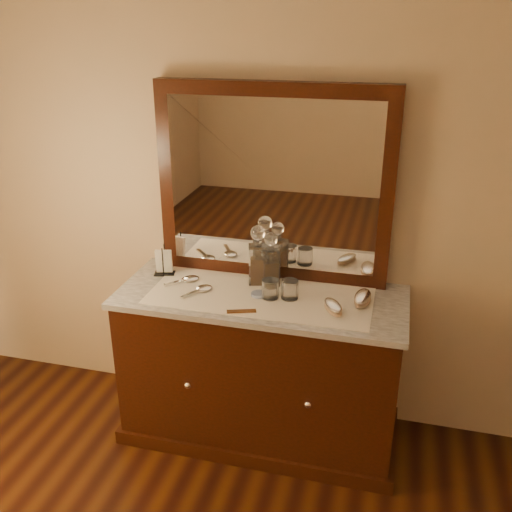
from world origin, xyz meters
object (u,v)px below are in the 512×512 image
napkin_rack (164,263)px  decanter_right (271,264)px  hand_mirror_inner (201,289)px  hand_mirror_outer (187,279)px  dresser_cabinet (261,369)px  brush_far (363,298)px  pin_dish (259,294)px  brush_near (333,307)px  comb (241,311)px  decanter_left (258,261)px  mirror_frame (273,184)px

napkin_rack → decanter_right: size_ratio=0.57×
hand_mirror_inner → hand_mirror_outer: bearing=139.8°
dresser_cabinet → napkin_rack: (-0.56, 0.11, 0.50)m
brush_far → hand_mirror_inner: brush_far is taller
dresser_cabinet → pin_dish: 0.45m
napkin_rack → brush_near: napkin_rack is taller
napkin_rack → brush_near: bearing=-11.8°
brush_far → pin_dish: bearing=-174.2°
dresser_cabinet → hand_mirror_outer: bearing=173.1°
brush_far → hand_mirror_outer: 0.91m
comb → decanter_right: decanter_right is taller
brush_near → decanter_left: bearing=152.6°
dresser_cabinet → decanter_left: size_ratio=4.49×
brush_near → brush_far: size_ratio=0.94×
dresser_cabinet → mirror_frame: bearing=90.0°
pin_dish → hand_mirror_inner: size_ratio=0.41×
brush_far → hand_mirror_outer: brush_far is taller
dresser_cabinet → brush_near: size_ratio=8.33×
brush_far → hand_mirror_inner: size_ratio=0.94×
mirror_frame → dresser_cabinet: bearing=-90.0°
napkin_rack → brush_far: napkin_rack is taller
decanter_right → brush_near: 0.42m
pin_dish → hand_mirror_outer: bearing=170.2°
brush_near → hand_mirror_outer: bearing=170.0°
mirror_frame → napkin_rack: bearing=-166.2°
decanter_left → brush_far: size_ratio=1.75×
decanter_right → hand_mirror_outer: (-0.43, -0.08, -0.10)m
brush_near → comb: bearing=-164.1°
mirror_frame → pin_dish: mirror_frame is taller
pin_dish → dresser_cabinet: bearing=73.9°
dresser_cabinet → decanter_right: size_ratio=4.95×
decanter_left → pin_dish: bearing=-74.1°
mirror_frame → brush_far: mirror_frame is taller
pin_dish → napkin_rack: 0.57m
dresser_cabinet → comb: bearing=-101.8°
brush_far → mirror_frame: bearing=156.7°
hand_mirror_outer → napkin_rack: bearing=159.3°
mirror_frame → decanter_right: 0.41m
mirror_frame → decanter_left: mirror_frame is taller
dresser_cabinet → decanter_right: decanter_right is taller
napkin_rack → decanter_right: decanter_right is taller
comb → decanter_left: (-0.01, 0.34, 0.12)m
decanter_left → hand_mirror_outer: bearing=-167.4°
hand_mirror_outer → comb: bearing=-34.8°
mirror_frame → decanter_left: (-0.05, -0.12, -0.38)m
pin_dish → decanter_right: size_ratio=0.28×
brush_near → pin_dish: bearing=169.9°
mirror_frame → hand_mirror_outer: 0.67m
comb → decanter_left: 0.35m
pin_dish → napkin_rack: (-0.56, 0.13, 0.05)m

